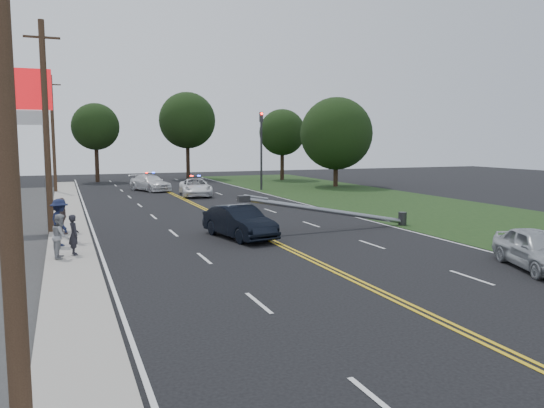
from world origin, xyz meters
name	(u,v)px	position (x,y,z in m)	size (l,w,h in m)	color
ground	(341,274)	(0.00, 0.00, 0.00)	(120.00, 120.00, 0.00)	black
sidewalk	(70,238)	(-8.40, 10.00, 0.06)	(1.80, 70.00, 0.12)	#9E998F
grass_verge	(458,215)	(13.50, 10.00, 0.01)	(12.00, 80.00, 0.01)	black
centerline_yellow	(246,228)	(0.00, 10.00, 0.01)	(0.36, 80.00, 0.00)	gold
pylon_sign	(18,109)	(-10.50, 14.00, 6.00)	(3.20, 0.35, 8.00)	gray
traffic_signal	(261,144)	(8.30, 30.00, 4.21)	(0.28, 0.41, 7.05)	#2D2D30
fallen_streetlight	(337,212)	(4.19, 8.00, 0.92)	(9.36, 0.44, 1.91)	#2D2D30
utility_pole_near	(2,87)	(-9.20, -8.00, 5.08)	(1.60, 0.28, 10.00)	#382619
utility_pole_mid	(46,127)	(-9.20, 12.00, 5.08)	(1.60, 0.28, 10.00)	#382619
utility_pole_far	(53,134)	(-9.20, 34.00, 5.08)	(1.60, 0.28, 10.00)	#382619
tree_6	(96,127)	(-5.07, 45.51, 5.98)	(5.05, 5.05, 8.53)	black
tree_7	(187,120)	(5.24, 46.64, 6.85)	(6.56, 6.56, 10.14)	black
tree_8	(282,132)	(14.96, 41.02, 5.43)	(5.27, 5.27, 8.08)	black
tree_9	(336,134)	(16.36, 30.73, 5.17)	(7.03, 7.03, 8.69)	black
crashed_sedan	(239,222)	(-1.12, 7.60, 0.75)	(1.58, 4.53, 1.49)	black
waiting_sedan	(538,249)	(6.66, -1.91, 0.71)	(1.68, 4.17, 1.42)	#AEB3B7
emergency_a	(195,187)	(1.43, 26.92, 0.70)	(2.33, 5.04, 1.40)	white
emergency_b	(150,183)	(-1.32, 32.74, 0.72)	(2.01, 4.94, 1.43)	silver
bystander_a	(74,235)	(-8.28, 5.97, 0.89)	(0.56, 0.37, 1.55)	#25242B
bystander_b	(61,236)	(-8.74, 5.56, 0.94)	(0.80, 0.62, 1.65)	#9F9FA3
bystander_c	(60,222)	(-8.77, 8.08, 1.10)	(1.26, 0.73, 1.96)	#192140
bystander_d	(62,216)	(-8.68, 10.98, 0.97)	(1.00, 0.42, 1.71)	#63514F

